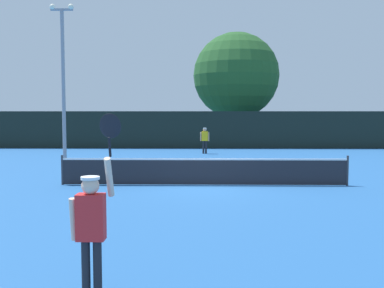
{
  "coord_description": "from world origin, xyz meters",
  "views": [
    {
      "loc": [
        -0.16,
        -15.5,
        2.6
      ],
      "look_at": [
        -0.49,
        3.67,
        1.21
      ],
      "focal_mm": 41.09,
      "sensor_mm": 36.0,
      "label": 1
    }
  ],
  "objects_px": {
    "player_serving": "(92,219)",
    "tennis_ball": "(170,172)",
    "player_receiving": "(205,138)",
    "parked_car_near": "(164,133)",
    "parked_car_mid": "(268,132)",
    "parked_car_far": "(318,134)",
    "large_tree": "(236,76)",
    "light_pole": "(63,74)"
  },
  "relations": [
    {
      "from": "player_serving",
      "to": "tennis_ball",
      "type": "distance_m",
      "value": 12.98
    },
    {
      "from": "player_receiving",
      "to": "parked_car_near",
      "type": "distance_m",
      "value": 11.64
    },
    {
      "from": "player_receiving",
      "to": "parked_car_mid",
      "type": "xyz_separation_m",
      "value": [
        5.86,
        12.48,
        -0.21
      ]
    },
    {
      "from": "player_receiving",
      "to": "parked_car_far",
      "type": "relative_size",
      "value": 0.37
    },
    {
      "from": "player_receiving",
      "to": "parked_car_mid",
      "type": "bearing_deg",
      "value": -115.14
    },
    {
      "from": "parked_car_mid",
      "to": "tennis_ball",
      "type": "bearing_deg",
      "value": -112.46
    },
    {
      "from": "tennis_ball",
      "to": "parked_car_mid",
      "type": "height_order",
      "value": "parked_car_mid"
    },
    {
      "from": "large_tree",
      "to": "parked_car_mid",
      "type": "bearing_deg",
      "value": 43.62
    },
    {
      "from": "large_tree",
      "to": "parked_car_near",
      "type": "distance_m",
      "value": 8.03
    },
    {
      "from": "large_tree",
      "to": "parked_car_near",
      "type": "bearing_deg",
      "value": 165.44
    },
    {
      "from": "parked_car_near",
      "to": "parked_car_mid",
      "type": "height_order",
      "value": "same"
    },
    {
      "from": "player_receiving",
      "to": "large_tree",
      "type": "relative_size",
      "value": 0.18
    },
    {
      "from": "large_tree",
      "to": "parked_car_mid",
      "type": "relative_size",
      "value": 2.14
    },
    {
      "from": "large_tree",
      "to": "parked_car_far",
      "type": "height_order",
      "value": "large_tree"
    },
    {
      "from": "player_serving",
      "to": "light_pole",
      "type": "bearing_deg",
      "value": 108.39
    },
    {
      "from": "tennis_ball",
      "to": "parked_car_far",
      "type": "bearing_deg",
      "value": 58.26
    },
    {
      "from": "player_receiving",
      "to": "large_tree",
      "type": "height_order",
      "value": "large_tree"
    },
    {
      "from": "player_serving",
      "to": "tennis_ball",
      "type": "xyz_separation_m",
      "value": [
        0.2,
        12.93,
        -1.12
      ]
    },
    {
      "from": "player_serving",
      "to": "parked_car_near",
      "type": "height_order",
      "value": "player_serving"
    },
    {
      "from": "parked_car_mid",
      "to": "player_serving",
      "type": "bearing_deg",
      "value": -105.69
    },
    {
      "from": "parked_car_near",
      "to": "parked_car_mid",
      "type": "bearing_deg",
      "value": 4.12
    },
    {
      "from": "parked_car_near",
      "to": "light_pole",
      "type": "bearing_deg",
      "value": -106.31
    },
    {
      "from": "parked_car_near",
      "to": "parked_car_far",
      "type": "xyz_separation_m",
      "value": [
        13.06,
        -1.66,
        0.0
      ]
    },
    {
      "from": "light_pole",
      "to": "parked_car_far",
      "type": "height_order",
      "value": "light_pole"
    },
    {
      "from": "player_serving",
      "to": "large_tree",
      "type": "xyz_separation_m",
      "value": [
        4.52,
        31.05,
        4.48
      ]
    },
    {
      "from": "player_serving",
      "to": "player_receiving",
      "type": "relative_size",
      "value": 1.6
    },
    {
      "from": "light_pole",
      "to": "parked_car_far",
      "type": "bearing_deg",
      "value": 42.32
    },
    {
      "from": "player_receiving",
      "to": "parked_car_near",
      "type": "relative_size",
      "value": 0.37
    },
    {
      "from": "light_pole",
      "to": "parked_car_mid",
      "type": "distance_m",
      "value": 22.62
    },
    {
      "from": "light_pole",
      "to": "parked_car_mid",
      "type": "xyz_separation_m",
      "value": [
        12.92,
        18.2,
        -3.72
      ]
    },
    {
      "from": "tennis_ball",
      "to": "large_tree",
      "type": "bearing_deg",
      "value": 76.61
    },
    {
      "from": "parked_car_mid",
      "to": "parked_car_far",
      "type": "xyz_separation_m",
      "value": [
        3.73,
        -3.04,
        0.0
      ]
    },
    {
      "from": "player_receiving",
      "to": "parked_car_near",
      "type": "xyz_separation_m",
      "value": [
        -3.47,
        11.11,
        -0.21
      ]
    },
    {
      "from": "tennis_ball",
      "to": "parked_car_near",
      "type": "distance_m",
      "value": 19.83
    },
    {
      "from": "player_receiving",
      "to": "tennis_ball",
      "type": "relative_size",
      "value": 23.83
    },
    {
      "from": "light_pole",
      "to": "parked_car_far",
      "type": "xyz_separation_m",
      "value": [
        16.65,
        15.16,
        -3.72
      ]
    },
    {
      "from": "parked_car_mid",
      "to": "parked_car_near",
      "type": "bearing_deg",
      "value": -174.63
    },
    {
      "from": "player_serving",
      "to": "player_receiving",
      "type": "distance_m",
      "value": 21.63
    },
    {
      "from": "parked_car_far",
      "to": "player_receiving",
      "type": "bearing_deg",
      "value": -140.87
    },
    {
      "from": "light_pole",
      "to": "tennis_ball",
      "type": "bearing_deg",
      "value": -28.03
    },
    {
      "from": "player_receiving",
      "to": "light_pole",
      "type": "height_order",
      "value": "light_pole"
    },
    {
      "from": "player_serving",
      "to": "tennis_ball",
      "type": "height_order",
      "value": "player_serving"
    }
  ]
}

